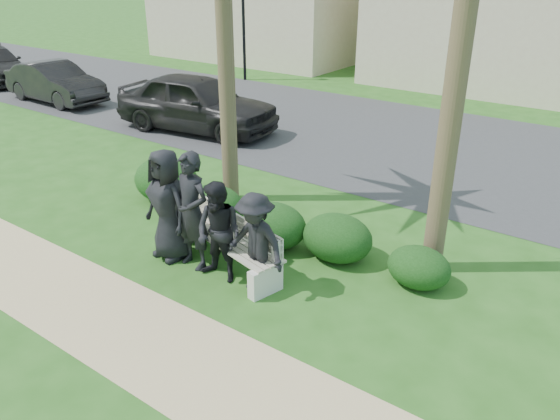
{
  "coord_description": "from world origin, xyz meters",
  "views": [
    {
      "loc": [
        5.47,
        -5.46,
        4.52
      ],
      "look_at": [
        0.77,
        1.0,
        0.84
      ],
      "focal_mm": 35.0,
      "sensor_mm": 36.0,
      "label": 1
    }
  ],
  "objects_px": {
    "park_bench": "(223,242)",
    "man_a": "(168,205)",
    "man_b": "(192,211)",
    "man_c": "(219,233)",
    "car_a": "(197,103)",
    "man_d": "(255,243)",
    "car_b": "(55,83)",
    "street_lamp": "(243,3)"
  },
  "relations": [
    {
      "from": "car_b",
      "to": "park_bench",
      "type": "bearing_deg",
      "value": -111.57
    },
    {
      "from": "park_bench",
      "to": "man_c",
      "type": "xyz_separation_m",
      "value": [
        0.28,
        -0.38,
        0.41
      ]
    },
    {
      "from": "man_d",
      "to": "man_a",
      "type": "bearing_deg",
      "value": -175.46
    },
    {
      "from": "man_b",
      "to": "car_a",
      "type": "xyz_separation_m",
      "value": [
        -5.3,
        5.6,
        -0.15
      ]
    },
    {
      "from": "car_a",
      "to": "park_bench",
      "type": "bearing_deg",
      "value": -141.16
    },
    {
      "from": "car_b",
      "to": "car_a",
      "type": "bearing_deg",
      "value": -86.16
    },
    {
      "from": "park_bench",
      "to": "man_c",
      "type": "relative_size",
      "value": 1.6
    },
    {
      "from": "park_bench",
      "to": "man_d",
      "type": "distance_m",
      "value": 1.02
    },
    {
      "from": "street_lamp",
      "to": "park_bench",
      "type": "xyz_separation_m",
      "value": [
        9.18,
        -11.75,
        -2.56
      ]
    },
    {
      "from": "man_b",
      "to": "man_c",
      "type": "bearing_deg",
      "value": -2.19
    },
    {
      "from": "man_b",
      "to": "man_c",
      "type": "relative_size",
      "value": 1.2
    },
    {
      "from": "street_lamp",
      "to": "man_a",
      "type": "height_order",
      "value": "street_lamp"
    },
    {
      "from": "man_c",
      "to": "car_b",
      "type": "distance_m",
      "value": 13.39
    },
    {
      "from": "man_c",
      "to": "man_d",
      "type": "bearing_deg",
      "value": 7.37
    },
    {
      "from": "park_bench",
      "to": "car_a",
      "type": "height_order",
      "value": "car_a"
    },
    {
      "from": "man_b",
      "to": "man_d",
      "type": "xyz_separation_m",
      "value": [
        1.23,
        0.03,
        -0.18
      ]
    },
    {
      "from": "car_a",
      "to": "car_b",
      "type": "bearing_deg",
      "value": 85.0
    },
    {
      "from": "street_lamp",
      "to": "man_a",
      "type": "xyz_separation_m",
      "value": [
        8.32,
        -12.07,
        -2.01
      ]
    },
    {
      "from": "park_bench",
      "to": "man_d",
      "type": "bearing_deg",
      "value": -3.64
    },
    {
      "from": "man_b",
      "to": "park_bench",
      "type": "bearing_deg",
      "value": 46.94
    },
    {
      "from": "street_lamp",
      "to": "man_b",
      "type": "xyz_separation_m",
      "value": [
        8.84,
        -12.06,
        -1.99
      ]
    },
    {
      "from": "man_b",
      "to": "man_d",
      "type": "distance_m",
      "value": 1.25
    },
    {
      "from": "man_c",
      "to": "man_d",
      "type": "relative_size",
      "value": 1.02
    },
    {
      "from": "man_b",
      "to": "car_b",
      "type": "distance_m",
      "value": 12.8
    },
    {
      "from": "car_b",
      "to": "man_c",
      "type": "bearing_deg",
      "value": -112.61
    },
    {
      "from": "park_bench",
      "to": "car_b",
      "type": "relative_size",
      "value": 0.62
    },
    {
      "from": "man_b",
      "to": "car_b",
      "type": "bearing_deg",
      "value": 159.54
    },
    {
      "from": "man_d",
      "to": "car_b",
      "type": "relative_size",
      "value": 0.38
    },
    {
      "from": "man_a",
      "to": "park_bench",
      "type": "bearing_deg",
      "value": 28.47
    },
    {
      "from": "street_lamp",
      "to": "car_a",
      "type": "height_order",
      "value": "street_lamp"
    },
    {
      "from": "street_lamp",
      "to": "man_d",
      "type": "bearing_deg",
      "value": -50.04
    },
    {
      "from": "man_d",
      "to": "man_b",
      "type": "bearing_deg",
      "value": -175.36
    },
    {
      "from": "man_a",
      "to": "car_a",
      "type": "height_order",
      "value": "man_a"
    },
    {
      "from": "man_a",
      "to": "man_c",
      "type": "xyz_separation_m",
      "value": [
        1.14,
        -0.05,
        -0.14
      ]
    },
    {
      "from": "car_b",
      "to": "street_lamp",
      "type": "bearing_deg",
      "value": -21.69
    },
    {
      "from": "street_lamp",
      "to": "car_b",
      "type": "xyz_separation_m",
      "value": [
        -2.82,
        -6.79,
        -2.27
      ]
    },
    {
      "from": "park_bench",
      "to": "car_a",
      "type": "bearing_deg",
      "value": 150.51
    },
    {
      "from": "park_bench",
      "to": "man_c",
      "type": "bearing_deg",
      "value": -40.07
    },
    {
      "from": "man_c",
      "to": "street_lamp",
      "type": "bearing_deg",
      "value": 126.2
    },
    {
      "from": "man_c",
      "to": "car_a",
      "type": "relative_size",
      "value": 0.33
    },
    {
      "from": "car_a",
      "to": "man_d",
      "type": "bearing_deg",
      "value": -138.42
    },
    {
      "from": "park_bench",
      "to": "man_a",
      "type": "bearing_deg",
      "value": -145.63
    }
  ]
}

